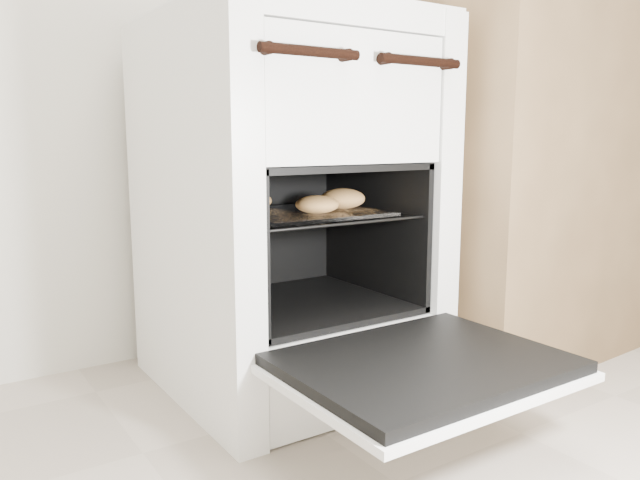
# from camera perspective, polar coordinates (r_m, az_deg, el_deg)

# --- Properties ---
(stove) EXTENTS (0.56, 0.62, 0.86)m
(stove) POSITION_cam_1_polar(r_m,az_deg,el_deg) (1.47, -2.94, 2.51)
(stove) COLOR white
(stove) RESTS_ON ground
(oven_door) EXTENTS (0.50, 0.39, 0.04)m
(oven_door) POSITION_cam_1_polar(r_m,az_deg,el_deg) (1.16, 9.41, -11.40)
(oven_door) COLOR black
(oven_door) RESTS_ON stove
(oven_rack) EXTENTS (0.41, 0.39, 0.01)m
(oven_rack) POSITION_cam_1_polar(r_m,az_deg,el_deg) (1.42, -1.67, 2.38)
(oven_rack) COLOR black
(oven_rack) RESTS_ON stove
(foil_sheet) EXTENTS (0.32, 0.28, 0.01)m
(foil_sheet) POSITION_cam_1_polar(r_m,az_deg,el_deg) (1.40, -1.27, 2.53)
(foil_sheet) COLOR white
(foil_sheet) RESTS_ON oven_rack
(baked_rolls) EXTENTS (0.31, 0.25, 0.05)m
(baked_rolls) POSITION_cam_1_polar(r_m,az_deg,el_deg) (1.41, -0.95, 3.60)
(baked_rolls) COLOR #B57F48
(baked_rolls) RESTS_ON foil_sheet
(counter) EXTENTS (0.97, 0.68, 0.94)m
(counter) POSITION_cam_1_polar(r_m,az_deg,el_deg) (1.95, 17.79, 5.29)
(counter) COLOR brown
(counter) RESTS_ON ground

